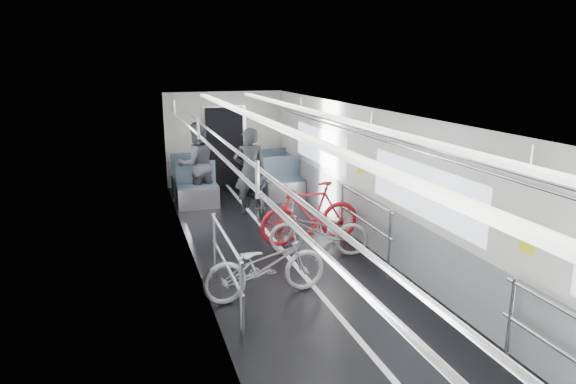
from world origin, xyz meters
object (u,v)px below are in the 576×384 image
object	(u,v)px
person_standing	(250,171)
bike_aisle	(253,194)
person_seated	(197,164)
bike_left_far	(265,265)
bike_right_far	(310,213)
bike_right_mid	(319,230)

from	to	relation	value
person_standing	bike_aisle	bearing A→B (deg)	114.69
person_standing	person_seated	world-z (taller)	person_seated
bike_aisle	person_seated	size ratio (longest dim) A/B	0.92
bike_left_far	bike_aisle	xyz separation A→B (m)	(0.76, 3.78, -0.01)
bike_right_far	bike_aisle	size ratio (longest dim) A/B	1.07
bike_right_mid	bike_right_far	distance (m)	0.62
person_standing	person_seated	distance (m)	1.43
bike_left_far	person_standing	size ratio (longest dim) A/B	0.95
bike_left_far	person_seated	size ratio (longest dim) A/B	0.94
bike_right_far	person_standing	world-z (taller)	person_standing
bike_aisle	person_seated	distance (m)	1.60
person_standing	bike_right_far	bearing A→B (deg)	110.19
person_seated	bike_right_far	bearing A→B (deg)	103.96
bike_aisle	person_standing	bearing A→B (deg)	109.75
bike_left_far	person_seated	distance (m)	4.98
bike_right_far	bike_aisle	bearing A→B (deg)	-164.83
person_standing	person_seated	size ratio (longest dim) A/B	0.99
bike_aisle	person_seated	xyz separation A→B (m)	(-0.99, 1.17, 0.48)
bike_right_mid	bike_aisle	world-z (taller)	bike_aisle
bike_left_far	person_seated	bearing A→B (deg)	-2.63
person_standing	bike_left_far	bearing A→B (deg)	83.69
bike_right_far	person_standing	xyz separation A→B (m)	(-0.59, 2.06, 0.37)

